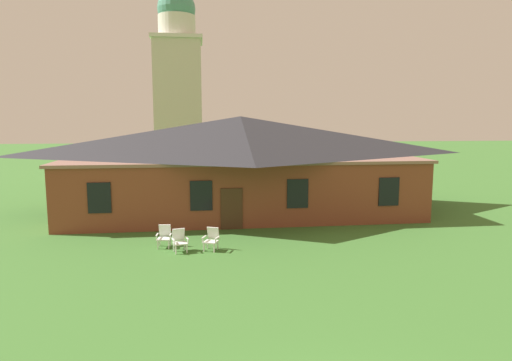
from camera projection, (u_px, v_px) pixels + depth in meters
The scene contains 5 objects.
brick_building at pixel (241, 162), 27.05m from camera, with size 20.32×10.40×5.70m.
dome_tower at pixel (178, 86), 46.34m from camera, with size 5.18×5.18×19.58m.
lawn_chair_by_porch at pixel (164, 235), 19.28m from camera, with size 0.68×0.71×0.96m.
lawn_chair_near_door at pixel (179, 240), 18.59m from camera, with size 0.73×0.78×0.96m.
lawn_chair_left_end at pixel (212, 238), 18.82m from camera, with size 0.78×0.83×0.96m.
Camera 1 is at (-2.50, -6.14, 5.52)m, focal length 31.08 mm.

